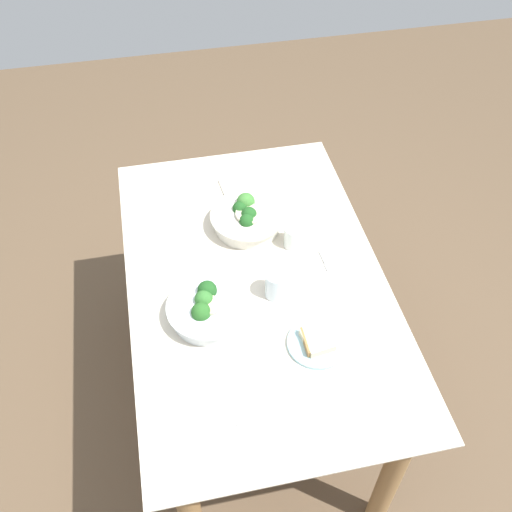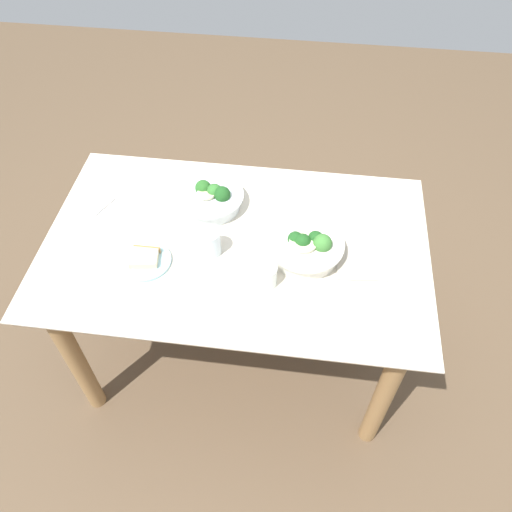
{
  "view_description": "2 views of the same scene",
  "coord_description": "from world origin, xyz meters",
  "px_view_note": "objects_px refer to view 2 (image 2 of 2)",
  "views": [
    {
      "loc": [
        1.22,
        -0.25,
        2.22
      ],
      "look_at": [
        -0.08,
        0.02,
        0.77
      ],
      "focal_mm": 40.65,
      "sensor_mm": 36.0,
      "label": 1
    },
    {
      "loc": [
        -0.22,
        1.17,
        2.1
      ],
      "look_at": [
        -0.08,
        0.06,
        0.77
      ],
      "focal_mm": 35.49,
      "sensor_mm": 36.0,
      "label": 2
    }
  ],
  "objects_px": {
    "table_knife_left": "(347,207)",
    "napkin_folded_upper": "(361,263)",
    "water_glass_side": "(266,275)",
    "fork_by_near_bowl": "(103,208)",
    "bread_side_plate": "(145,260)",
    "fork_by_far_bowl": "(231,299)",
    "broccoli_bowl_near": "(210,198)",
    "broccoli_bowl_far": "(306,247)",
    "water_glass_center": "(210,242)"
  },
  "relations": [
    {
      "from": "water_glass_side",
      "to": "broccoli_bowl_near",
      "type": "bearing_deg",
      "value": -54.18
    },
    {
      "from": "bread_side_plate",
      "to": "fork_by_far_bowl",
      "type": "distance_m",
      "value": 0.34
    },
    {
      "from": "fork_by_near_bowl",
      "to": "table_knife_left",
      "type": "distance_m",
      "value": 0.92
    },
    {
      "from": "water_glass_side",
      "to": "fork_by_far_bowl",
      "type": "relative_size",
      "value": 0.85
    },
    {
      "from": "fork_by_far_bowl",
      "to": "table_knife_left",
      "type": "height_order",
      "value": "same"
    },
    {
      "from": "broccoli_bowl_far",
      "to": "water_glass_center",
      "type": "relative_size",
      "value": 2.7
    },
    {
      "from": "water_glass_side",
      "to": "table_knife_left",
      "type": "relative_size",
      "value": 0.44
    },
    {
      "from": "fork_by_far_bowl",
      "to": "table_knife_left",
      "type": "bearing_deg",
      "value": -131.35
    },
    {
      "from": "napkin_folded_upper",
      "to": "fork_by_far_bowl",
      "type": "bearing_deg",
      "value": 26.06
    },
    {
      "from": "water_glass_center",
      "to": "napkin_folded_upper",
      "type": "relative_size",
      "value": 0.57
    },
    {
      "from": "fork_by_far_bowl",
      "to": "bread_side_plate",
      "type": "bearing_deg",
      "value": -24.0
    },
    {
      "from": "bread_side_plate",
      "to": "table_knife_left",
      "type": "xyz_separation_m",
      "value": [
        -0.69,
        -0.36,
        -0.01
      ]
    },
    {
      "from": "fork_by_far_bowl",
      "to": "napkin_folded_upper",
      "type": "bearing_deg",
      "value": -157.37
    },
    {
      "from": "broccoli_bowl_near",
      "to": "bread_side_plate",
      "type": "xyz_separation_m",
      "value": [
        0.17,
        0.3,
        -0.02
      ]
    },
    {
      "from": "water_glass_center",
      "to": "fork_by_near_bowl",
      "type": "relative_size",
      "value": 0.96
    },
    {
      "from": "fork_by_far_bowl",
      "to": "broccoli_bowl_near",
      "type": "bearing_deg",
      "value": -74.71
    },
    {
      "from": "table_knife_left",
      "to": "napkin_folded_upper",
      "type": "bearing_deg",
      "value": -168.99
    },
    {
      "from": "table_knife_left",
      "to": "napkin_folded_upper",
      "type": "relative_size",
      "value": 1.1
    },
    {
      "from": "broccoli_bowl_far",
      "to": "fork_by_near_bowl",
      "type": "relative_size",
      "value": 2.6
    },
    {
      "from": "broccoli_bowl_near",
      "to": "table_knife_left",
      "type": "height_order",
      "value": "broccoli_bowl_near"
    },
    {
      "from": "bread_side_plate",
      "to": "table_knife_left",
      "type": "height_order",
      "value": "bread_side_plate"
    },
    {
      "from": "broccoli_bowl_far",
      "to": "water_glass_center",
      "type": "xyz_separation_m",
      "value": [
        0.33,
        0.03,
        0.01
      ]
    },
    {
      "from": "broccoli_bowl_near",
      "to": "napkin_folded_upper",
      "type": "height_order",
      "value": "broccoli_bowl_near"
    },
    {
      "from": "broccoli_bowl_near",
      "to": "napkin_folded_upper",
      "type": "distance_m",
      "value": 0.6
    },
    {
      "from": "bread_side_plate",
      "to": "water_glass_center",
      "type": "xyz_separation_m",
      "value": [
        -0.22,
        -0.07,
        0.04
      ]
    },
    {
      "from": "fork_by_near_bowl",
      "to": "napkin_folded_upper",
      "type": "xyz_separation_m",
      "value": [
        -0.96,
        0.15,
        0.0
      ]
    },
    {
      "from": "water_glass_center",
      "to": "water_glass_side",
      "type": "xyz_separation_m",
      "value": [
        -0.2,
        0.11,
        -0.01
      ]
    },
    {
      "from": "broccoli_bowl_near",
      "to": "napkin_folded_upper",
      "type": "xyz_separation_m",
      "value": [
        -0.56,
        0.22,
        -0.03
      ]
    },
    {
      "from": "water_glass_center",
      "to": "table_knife_left",
      "type": "relative_size",
      "value": 0.52
    },
    {
      "from": "water_glass_center",
      "to": "broccoli_bowl_near",
      "type": "bearing_deg",
      "value": -79.48
    },
    {
      "from": "table_knife_left",
      "to": "fork_by_near_bowl",
      "type": "bearing_deg",
      "value": 98.54
    },
    {
      "from": "water_glass_side",
      "to": "napkin_folded_upper",
      "type": "xyz_separation_m",
      "value": [
        -0.31,
        -0.12,
        -0.04
      ]
    },
    {
      "from": "table_knife_left",
      "to": "napkin_folded_upper",
      "type": "xyz_separation_m",
      "value": [
        -0.05,
        0.27,
        0.0
      ]
    },
    {
      "from": "broccoli_bowl_far",
      "to": "fork_by_far_bowl",
      "type": "bearing_deg",
      "value": 44.5
    },
    {
      "from": "water_glass_side",
      "to": "water_glass_center",
      "type": "bearing_deg",
      "value": -28.71
    },
    {
      "from": "bread_side_plate",
      "to": "water_glass_side",
      "type": "distance_m",
      "value": 0.42
    },
    {
      "from": "water_glass_side",
      "to": "table_knife_left",
      "type": "bearing_deg",
      "value": -124.05
    },
    {
      "from": "broccoli_bowl_near",
      "to": "water_glass_side",
      "type": "relative_size",
      "value": 3.11
    },
    {
      "from": "table_knife_left",
      "to": "water_glass_side",
      "type": "bearing_deg",
      "value": 146.96
    },
    {
      "from": "napkin_folded_upper",
      "to": "broccoli_bowl_far",
      "type": "bearing_deg",
      "value": -6.01
    },
    {
      "from": "fork_by_near_bowl",
      "to": "napkin_folded_upper",
      "type": "bearing_deg",
      "value": 106.68
    },
    {
      "from": "water_glass_center",
      "to": "napkin_folded_upper",
      "type": "bearing_deg",
      "value": -178.75
    },
    {
      "from": "water_glass_side",
      "to": "broccoli_bowl_far",
      "type": "bearing_deg",
      "value": -130.94
    },
    {
      "from": "broccoli_bowl_far",
      "to": "fork_by_far_bowl",
      "type": "height_order",
      "value": "broccoli_bowl_far"
    },
    {
      "from": "water_glass_center",
      "to": "table_knife_left",
      "type": "height_order",
      "value": "water_glass_center"
    },
    {
      "from": "broccoli_bowl_far",
      "to": "water_glass_side",
      "type": "height_order",
      "value": "broccoli_bowl_far"
    },
    {
      "from": "table_knife_left",
      "to": "water_glass_center",
      "type": "bearing_deg",
      "value": 121.93
    },
    {
      "from": "broccoli_bowl_far",
      "to": "water_glass_center",
      "type": "distance_m",
      "value": 0.33
    },
    {
      "from": "water_glass_side",
      "to": "fork_by_near_bowl",
      "type": "bearing_deg",
      "value": -22.85
    },
    {
      "from": "broccoli_bowl_far",
      "to": "bread_side_plate",
      "type": "height_order",
      "value": "broccoli_bowl_far"
    }
  ]
}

